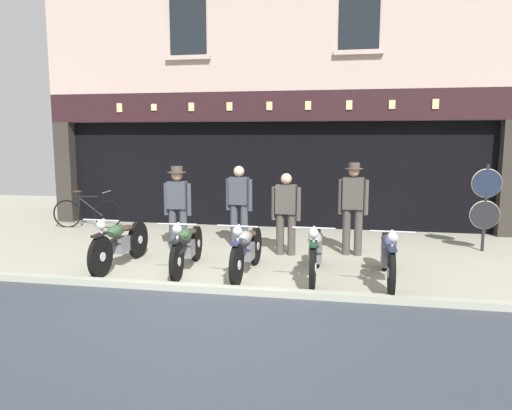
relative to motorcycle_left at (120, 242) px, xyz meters
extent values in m
cube|color=#9F9D88|center=(1.96, 3.87, -0.47)|extent=(23.32, 10.00, 0.08)
cube|color=#A3A794|center=(1.96, -1.05, -0.42)|extent=(23.32, 0.16, 0.18)
cube|color=black|center=(1.96, 6.17, 0.87)|extent=(10.41, 4.00, 2.60)
cube|color=#332D28|center=(-3.48, 4.05, 0.87)|extent=(0.44, 0.36, 2.60)
cube|color=#332D28|center=(7.40, 4.05, 0.87)|extent=(0.44, 0.36, 2.60)
cube|color=black|center=(1.96, 4.42, 1.00)|extent=(9.96, 0.03, 2.18)
cube|color=black|center=(1.96, 3.99, 2.52)|extent=(11.32, 0.24, 0.70)
cube|color=#DBC684|center=(-1.81, 3.86, 2.52)|extent=(0.14, 0.03, 0.22)
cube|color=#DBC684|center=(-0.89, 3.86, 2.52)|extent=(0.14, 0.03, 0.16)
cube|color=#DBC684|center=(0.07, 3.86, 2.52)|extent=(0.14, 0.03, 0.20)
cube|color=#DBC684|center=(1.02, 3.86, 2.52)|extent=(0.14, 0.03, 0.20)
cube|color=#DBC684|center=(1.98, 3.86, 2.52)|extent=(0.14, 0.03, 0.20)
cube|color=#DBC684|center=(2.89, 3.86, 2.52)|extent=(0.14, 0.03, 0.20)
cube|color=#DBC684|center=(3.83, 3.86, 2.52)|extent=(0.14, 0.03, 0.21)
cube|color=#DBC684|center=(4.78, 3.86, 2.52)|extent=(0.14, 0.03, 0.20)
cube|color=#DBC684|center=(5.71, 3.86, 2.52)|extent=(0.14, 0.03, 0.22)
cube|color=#BDA597|center=(1.96, 4.07, 4.37)|extent=(11.32, 0.40, 3.01)
cube|color=black|center=(0.02, 3.86, 4.37)|extent=(0.90, 0.02, 1.30)
cube|color=#BDA597|center=(0.02, 3.82, 3.67)|extent=(1.10, 0.12, 0.10)
cube|color=black|center=(4.00, 3.86, 4.37)|extent=(0.90, 0.02, 1.30)
cube|color=#BDA597|center=(4.00, 3.82, 3.67)|extent=(1.10, 0.12, 0.10)
cylinder|color=black|center=(-0.02, -0.64, -0.10)|extent=(0.09, 0.67, 0.67)
cylinder|color=silver|center=(-0.02, -0.64, -0.10)|extent=(0.11, 0.15, 0.15)
cylinder|color=black|center=(0.02, 0.68, -0.10)|extent=(0.10, 0.68, 0.67)
cylinder|color=silver|center=(0.02, 0.68, -0.10)|extent=(0.12, 0.15, 0.15)
cube|color=black|center=(0.00, 0.02, 0.02)|extent=(0.11, 1.22, 0.07)
cube|color=slate|center=(0.00, 0.02, -0.05)|extent=(0.21, 0.33, 0.26)
ellipsoid|color=#335334|center=(0.00, -0.14, 0.22)|extent=(0.24, 0.47, 0.20)
ellipsoid|color=#38281E|center=(0.01, 0.26, 0.20)|extent=(0.21, 0.31, 0.10)
cube|color=black|center=(-0.02, -0.64, 0.26)|extent=(0.11, 0.36, 0.04)
sphere|color=silver|center=(-0.02, -0.58, 0.40)|extent=(0.15, 0.15, 0.15)
cylinder|color=silver|center=(-0.02, -0.58, 0.48)|extent=(0.62, 0.05, 0.02)
cylinder|color=silver|center=(-0.02, -0.60, 0.19)|extent=(0.04, 0.25, 0.62)
cylinder|color=black|center=(1.25, -0.63, -0.12)|extent=(0.11, 0.63, 0.63)
cylinder|color=silver|center=(1.25, -0.63, -0.12)|extent=(0.11, 0.14, 0.14)
cylinder|color=black|center=(1.16, 0.67, -0.12)|extent=(0.12, 0.63, 0.63)
cylinder|color=silver|center=(1.16, 0.67, -0.12)|extent=(0.12, 0.15, 0.14)
cube|color=black|center=(1.20, 0.02, 0.00)|extent=(0.16, 1.20, 0.07)
cube|color=slate|center=(1.20, 0.02, -0.07)|extent=(0.22, 0.33, 0.26)
ellipsoid|color=#2E502D|center=(1.21, -0.14, 0.20)|extent=(0.25, 0.47, 0.20)
ellipsoid|color=#38281E|center=(1.19, 0.25, 0.18)|extent=(0.22, 0.31, 0.10)
cube|color=black|center=(1.25, -0.63, 0.21)|extent=(0.13, 0.37, 0.04)
sphere|color=silver|center=(1.24, -0.57, 0.38)|extent=(0.15, 0.15, 0.15)
cylinder|color=silver|center=(1.24, -0.57, 0.46)|extent=(0.62, 0.07, 0.02)
cylinder|color=silver|center=(1.25, -0.59, 0.17)|extent=(0.05, 0.23, 0.62)
cylinder|color=black|center=(2.21, -0.69, -0.11)|extent=(0.09, 0.65, 0.65)
cylinder|color=silver|center=(2.21, -0.69, -0.11)|extent=(0.11, 0.15, 0.14)
cylinder|color=black|center=(2.26, 0.61, -0.11)|extent=(0.10, 0.65, 0.65)
cylinder|color=silver|center=(2.26, 0.61, -0.11)|extent=(0.12, 0.15, 0.14)
cube|color=navy|center=(2.24, -0.04, 0.01)|extent=(0.11, 1.20, 0.07)
cube|color=slate|center=(2.24, -0.04, -0.06)|extent=(0.21, 0.33, 0.26)
ellipsoid|color=gray|center=(2.23, -0.20, 0.21)|extent=(0.24, 0.47, 0.20)
ellipsoid|color=#38281E|center=(2.25, 0.19, 0.19)|extent=(0.21, 0.31, 0.10)
cube|color=navy|center=(2.21, -0.69, 0.24)|extent=(0.11, 0.36, 0.04)
sphere|color=silver|center=(2.22, -0.63, 0.39)|extent=(0.15, 0.15, 0.15)
cylinder|color=silver|center=(2.22, -0.63, 0.47)|extent=(0.62, 0.05, 0.02)
cylinder|color=silver|center=(2.22, -0.65, 0.18)|extent=(0.04, 0.23, 0.62)
cylinder|color=black|center=(3.35, -0.70, -0.10)|extent=(0.07, 0.68, 0.68)
cylinder|color=silver|center=(3.35, -0.70, -0.10)|extent=(0.10, 0.15, 0.15)
cylinder|color=black|center=(3.34, 0.66, -0.10)|extent=(0.08, 0.68, 0.68)
cylinder|color=silver|center=(3.34, 0.66, -0.10)|extent=(0.11, 0.15, 0.15)
cube|color=#183C22|center=(3.35, -0.02, 0.02)|extent=(0.08, 1.25, 0.07)
cube|color=slate|center=(3.35, -0.02, -0.05)|extent=(0.20, 0.32, 0.26)
ellipsoid|color=gray|center=(3.35, -0.19, 0.22)|extent=(0.22, 0.46, 0.20)
ellipsoid|color=#38281E|center=(3.35, 0.22, 0.20)|extent=(0.20, 0.30, 0.10)
cube|color=#183C22|center=(3.35, -0.70, 0.26)|extent=(0.10, 0.36, 0.04)
sphere|color=silver|center=(3.35, -0.64, 0.40)|extent=(0.15, 0.15, 0.15)
cylinder|color=silver|center=(3.35, -0.64, 0.48)|extent=(0.62, 0.03, 0.02)
cylinder|color=silver|center=(3.35, -0.66, 0.19)|extent=(0.04, 0.26, 0.61)
cylinder|color=black|center=(4.45, -0.76, -0.10)|extent=(0.08, 0.68, 0.67)
cylinder|color=silver|center=(4.45, -0.76, -0.10)|extent=(0.10, 0.15, 0.15)
cylinder|color=black|center=(4.47, 0.67, -0.10)|extent=(0.09, 0.68, 0.67)
cylinder|color=silver|center=(4.47, 0.67, -0.10)|extent=(0.11, 0.15, 0.15)
cube|color=#262D45|center=(4.46, -0.05, 0.02)|extent=(0.09, 1.32, 0.07)
cube|color=slate|center=(4.46, -0.05, -0.05)|extent=(0.20, 0.32, 0.26)
ellipsoid|color=navy|center=(4.46, -0.22, 0.22)|extent=(0.23, 0.46, 0.20)
ellipsoid|color=#38281E|center=(4.47, 0.21, 0.20)|extent=(0.20, 0.30, 0.10)
cube|color=#262D45|center=(4.45, -0.76, 0.26)|extent=(0.11, 0.36, 0.04)
sphere|color=silver|center=(4.45, -0.70, 0.40)|extent=(0.15, 0.15, 0.15)
cylinder|color=silver|center=(4.45, -0.70, 0.48)|extent=(0.62, 0.03, 0.02)
cylinder|color=silver|center=(4.45, -0.72, 0.19)|extent=(0.04, 0.29, 0.60)
cylinder|color=#3D424C|center=(0.63, 1.48, -0.02)|extent=(0.15, 0.15, 0.84)
cylinder|color=#3D424C|center=(0.41, 1.47, -0.02)|extent=(0.15, 0.15, 0.84)
cube|color=#3D424C|center=(0.52, 1.47, 0.65)|extent=(0.38, 0.23, 0.54)
cube|color=silver|center=(0.52, 1.59, 0.72)|extent=(0.14, 0.02, 0.30)
cube|color=brown|center=(0.52, 1.60, 0.71)|extent=(0.05, 0.01, 0.28)
cylinder|color=#3D424C|center=(0.76, 1.48, 0.57)|extent=(0.09, 0.09, 0.63)
cylinder|color=#3D424C|center=(0.29, 1.47, 0.57)|extent=(0.09, 0.09, 0.63)
sphere|color=tan|center=(0.52, 1.47, 1.04)|extent=(0.22, 0.22, 0.22)
cylinder|color=#4C4238|center=(0.52, 1.47, 1.10)|extent=(0.37, 0.37, 0.01)
cylinder|color=#4C4238|center=(0.52, 1.47, 1.16)|extent=(0.23, 0.23, 0.12)
cylinder|color=#3D424C|center=(1.77, 1.94, 0.01)|extent=(0.15, 0.15, 0.89)
cylinder|color=#3D424C|center=(1.56, 1.97, 0.01)|extent=(0.15, 0.15, 0.89)
cube|color=#3D424C|center=(1.66, 1.95, 0.71)|extent=(0.40, 0.26, 0.55)
cube|color=white|center=(1.68, 2.07, 0.78)|extent=(0.14, 0.03, 0.31)
cube|color=brown|center=(1.68, 2.08, 0.76)|extent=(0.05, 0.02, 0.29)
cylinder|color=#3D424C|center=(1.90, 1.93, 0.63)|extent=(0.09, 0.09, 0.64)
cylinder|color=#3D424C|center=(1.43, 1.98, 0.63)|extent=(0.09, 0.09, 0.64)
sphere|color=beige|center=(1.66, 1.95, 1.10)|extent=(0.22, 0.22, 0.22)
cylinder|color=#47423D|center=(2.81, 1.38, -0.03)|extent=(0.15, 0.15, 0.82)
cylinder|color=#47423D|center=(2.59, 1.39, -0.03)|extent=(0.15, 0.15, 0.82)
cube|color=#47423D|center=(2.70, 1.38, 0.63)|extent=(0.39, 0.24, 0.54)
cube|color=silver|center=(2.70, 1.50, 0.70)|extent=(0.14, 0.03, 0.30)
cube|color=brown|center=(2.71, 1.51, 0.69)|extent=(0.05, 0.01, 0.28)
cylinder|color=#47423D|center=(2.93, 1.37, 0.55)|extent=(0.09, 0.09, 0.63)
cylinder|color=#47423D|center=(2.46, 1.39, 0.55)|extent=(0.09, 0.09, 0.63)
sphere|color=tan|center=(2.70, 1.38, 1.02)|extent=(0.21, 0.21, 0.21)
cylinder|color=#47423D|center=(4.05, 1.58, 0.02)|extent=(0.15, 0.15, 0.90)
cylinder|color=#47423D|center=(3.83, 1.60, 0.02)|extent=(0.15, 0.15, 0.90)
cube|color=#47423D|center=(3.94, 1.59, 0.75)|extent=(0.40, 0.25, 0.60)
cube|color=silver|center=(3.95, 1.71, 0.82)|extent=(0.14, 0.03, 0.33)
cube|color=brown|center=(3.95, 1.72, 0.81)|extent=(0.05, 0.02, 0.31)
cylinder|color=#47423D|center=(4.17, 1.57, 0.68)|extent=(0.09, 0.09, 0.66)
cylinder|color=#47423D|center=(3.71, 1.62, 0.68)|extent=(0.09, 0.09, 0.66)
sphere|color=tan|center=(3.94, 1.59, 1.15)|extent=(0.20, 0.20, 0.20)
cylinder|color=#4C4238|center=(3.94, 1.59, 1.21)|extent=(0.34, 0.34, 0.01)
cylinder|color=#4C4238|center=(3.94, 1.59, 1.26)|extent=(0.21, 0.21, 0.11)
cylinder|color=#232328|center=(6.47, 2.39, 0.42)|extent=(0.06, 0.06, 1.71)
cylinder|color=#192338|center=(6.47, 2.37, 0.91)|extent=(0.54, 0.03, 0.54)
torus|color=beige|center=(6.47, 2.39, 0.91)|extent=(0.57, 0.04, 0.57)
cylinder|color=black|center=(6.47, 2.37, 0.29)|extent=(0.54, 0.03, 0.54)
torus|color=beige|center=(6.47, 2.39, 0.29)|extent=(0.57, 0.04, 0.57)
cube|color=beige|center=(-0.92, 4.27, 1.35)|extent=(0.74, 0.02, 0.98)
cube|color=#232328|center=(-0.92, 4.26, 1.75)|extent=(0.74, 0.01, 0.20)
cube|color=silver|center=(-1.96, 4.27, 1.34)|extent=(0.75, 0.02, 1.05)
cube|color=#511E19|center=(-1.96, 4.26, 1.76)|extent=(0.75, 0.01, 0.20)
torus|color=black|center=(-1.96, 3.32, -0.10)|extent=(0.70, 0.12, 0.71)
torus|color=black|center=(-2.98, 3.19, -0.10)|extent=(0.70, 0.12, 0.71)
cylinder|color=black|center=(-2.37, 3.27, 0.08)|extent=(0.58, 0.11, 0.47)
cylinder|color=black|center=(-2.47, 3.25, 0.34)|extent=(0.57, 0.10, 0.03)
cylinder|color=black|center=(-2.66, 3.23, 0.20)|extent=(0.08, 0.04, 0.52)
ellipsoid|color=#332319|center=(-2.70, 3.23, 0.46)|extent=(0.25, 0.15, 0.06)
cylinder|color=silver|center=(-1.96, 3.32, 0.46)|extent=(0.08, 0.50, 0.02)
camera|label=1|loc=(3.78, -7.53, 1.79)|focal=33.76mm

